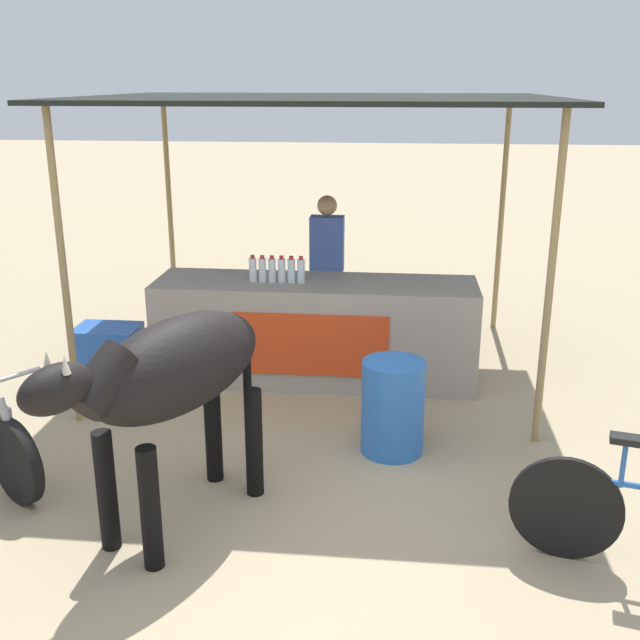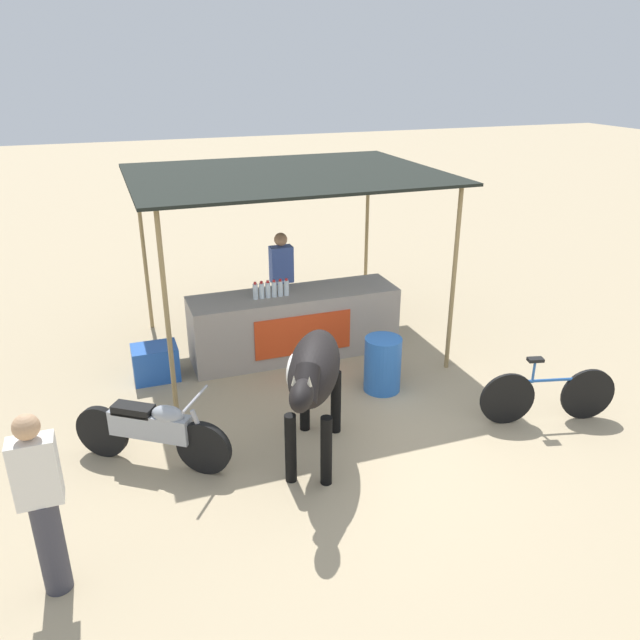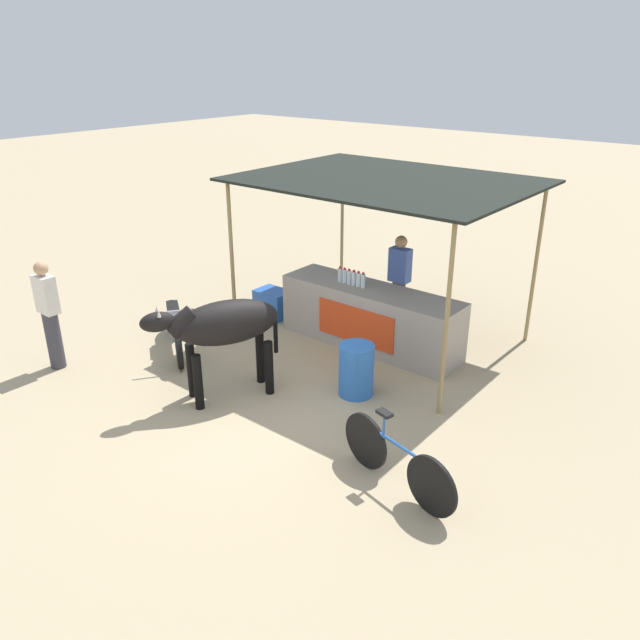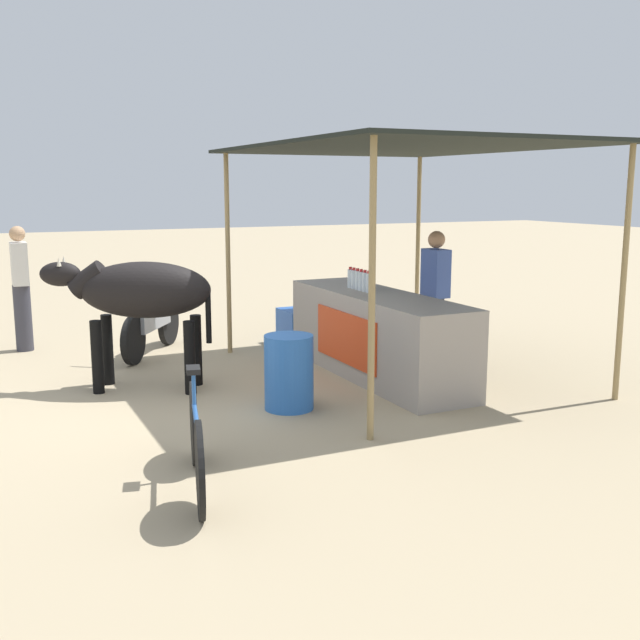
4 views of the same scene
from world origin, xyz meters
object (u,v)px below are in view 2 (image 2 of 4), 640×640
(stall_counter, at_px, (295,324))
(bicycle_leaning, at_px, (547,395))
(vendor_behind_counter, at_px, (282,284))
(water_barrel, at_px, (383,364))
(passerby_on_street, at_px, (42,504))
(motorcycle_parked, at_px, (153,430))
(cooler_box, at_px, (156,363))
(cow, at_px, (313,374))

(stall_counter, height_order, bicycle_leaning, stall_counter)
(vendor_behind_counter, distance_m, water_barrel, 2.33)
(stall_counter, height_order, water_barrel, stall_counter)
(stall_counter, xyz_separation_m, passerby_on_street, (-3.18, -3.56, 0.37))
(motorcycle_parked, bearing_deg, vendor_behind_counter, 51.26)
(water_barrel, bearing_deg, cooler_box, 154.52)
(water_barrel, relative_size, bicycle_leaning, 0.45)
(motorcycle_parked, distance_m, bicycle_leaning, 4.56)
(cow, bearing_deg, water_barrel, 40.12)
(vendor_behind_counter, height_order, motorcycle_parked, vendor_behind_counter)
(cow, bearing_deg, cooler_box, 119.83)
(vendor_behind_counter, relative_size, motorcycle_parked, 1.08)
(passerby_on_street, bearing_deg, bicycle_leaning, 8.14)
(stall_counter, distance_m, bicycle_leaning, 3.59)
(cooler_box, relative_size, water_barrel, 0.81)
(cow, height_order, passerby_on_street, passerby_on_street)
(stall_counter, distance_m, water_barrel, 1.61)
(cooler_box, distance_m, passerby_on_street, 3.71)
(vendor_behind_counter, xyz_separation_m, bicycle_leaning, (2.23, -3.54, -0.50))
(water_barrel, xyz_separation_m, cow, (-1.35, -1.14, 0.67))
(stall_counter, distance_m, cow, 2.68)
(cow, xyz_separation_m, motorcycle_parked, (-1.64, 0.47, -0.61))
(cow, bearing_deg, stall_counter, 76.73)
(motorcycle_parked, bearing_deg, cow, -16.05)
(cooler_box, bearing_deg, cow, -60.17)
(motorcycle_parked, relative_size, passerby_on_street, 0.92)
(water_barrel, distance_m, passerby_on_street, 4.51)
(motorcycle_parked, bearing_deg, passerby_on_street, -122.59)
(stall_counter, xyz_separation_m, cooler_box, (-2.01, -0.10, -0.24))
(vendor_behind_counter, xyz_separation_m, cooler_box, (-2.05, -0.85, -0.61))
(passerby_on_street, bearing_deg, motorcycle_parked, 57.41)
(cooler_box, bearing_deg, passerby_on_street, -108.65)
(vendor_behind_counter, distance_m, bicycle_leaning, 4.21)
(vendor_behind_counter, bearing_deg, cow, -100.98)
(water_barrel, xyz_separation_m, motorcycle_parked, (-2.99, -0.67, 0.06))
(cow, xyz_separation_m, passerby_on_street, (-2.58, -1.01, -0.18))
(vendor_behind_counter, bearing_deg, bicycle_leaning, -57.76)
(stall_counter, distance_m, cooler_box, 2.03)
(stall_counter, xyz_separation_m, vendor_behind_counter, (0.04, 0.75, 0.37))
(vendor_behind_counter, relative_size, cooler_box, 2.75)
(motorcycle_parked, bearing_deg, bicycle_leaning, -8.80)
(cooler_box, relative_size, cow, 0.34)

